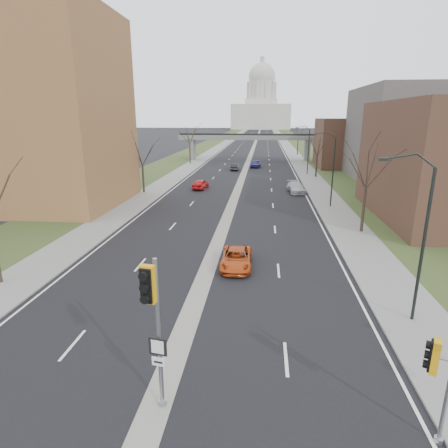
% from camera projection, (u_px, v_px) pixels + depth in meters
% --- Properties ---
extents(ground, '(700.00, 700.00, 0.00)m').
position_uv_depth(ground, '(165.00, 381.00, 15.30)').
color(ground, black).
rests_on(ground, ground).
extents(road_surface, '(20.00, 600.00, 0.01)m').
position_uv_depth(road_surface, '(256.00, 142.00, 158.62)').
color(road_surface, black).
rests_on(road_surface, ground).
extents(median_strip, '(1.20, 600.00, 0.02)m').
position_uv_depth(median_strip, '(256.00, 142.00, 158.62)').
color(median_strip, gray).
rests_on(median_strip, ground).
extents(sidewalk_right, '(4.00, 600.00, 0.12)m').
position_uv_depth(sidewalk_right, '(284.00, 142.00, 157.38)').
color(sidewalk_right, gray).
rests_on(sidewalk_right, ground).
extents(sidewalk_left, '(4.00, 600.00, 0.12)m').
position_uv_depth(sidewalk_left, '(228.00, 142.00, 159.82)').
color(sidewalk_left, gray).
rests_on(sidewalk_left, ground).
extents(grass_verge_right, '(8.00, 600.00, 0.10)m').
position_uv_depth(grass_verge_right, '(299.00, 142.00, 156.78)').
color(grass_verge_right, '#2B3F1D').
rests_on(grass_verge_right, ground).
extents(grass_verge_left, '(8.00, 600.00, 0.10)m').
position_uv_depth(grass_verge_left, '(214.00, 141.00, 160.43)').
color(grass_verge_left, '#2B3F1D').
rests_on(grass_verge_left, ground).
extents(apartment_building, '(25.00, 16.00, 22.00)m').
position_uv_depth(apartment_building, '(9.00, 111.00, 43.55)').
color(apartment_building, '#92623A').
rests_on(apartment_building, ground).
extents(commercial_block_mid, '(18.00, 22.00, 15.00)m').
position_uv_depth(commercial_block_mid, '(416.00, 135.00, 60.06)').
color(commercial_block_mid, '#585550').
rests_on(commercial_block_mid, ground).
extents(commercial_block_far, '(14.00, 14.00, 10.00)m').
position_uv_depth(commercial_block_far, '(352.00, 143.00, 78.56)').
color(commercial_block_far, '#533427').
rests_on(commercial_block_far, ground).
extents(pedestrian_bridge, '(34.00, 3.00, 6.45)m').
position_uv_depth(pedestrian_bridge, '(249.00, 140.00, 90.39)').
color(pedestrian_bridge, slate).
rests_on(pedestrian_bridge, ground).
extents(capitol, '(48.00, 42.00, 55.75)m').
position_uv_depth(capitol, '(261.00, 106.00, 315.89)').
color(capitol, beige).
rests_on(capitol, ground).
extents(streetlight_near, '(2.61, 0.20, 8.70)m').
position_uv_depth(streetlight_near, '(414.00, 192.00, 17.99)').
color(streetlight_near, black).
rests_on(streetlight_near, sidewalk_right).
extents(streetlight_mid, '(2.61, 0.20, 8.70)m').
position_uv_depth(streetlight_mid, '(328.00, 148.00, 42.83)').
color(streetlight_mid, black).
rests_on(streetlight_mid, sidewalk_right).
extents(streetlight_far, '(2.61, 0.20, 8.70)m').
position_uv_depth(streetlight_far, '(305.00, 136.00, 67.67)').
color(streetlight_far, black).
rests_on(streetlight_far, sidewalk_right).
extents(tree_left_b, '(6.75, 6.75, 8.81)m').
position_uv_depth(tree_left_b, '(141.00, 148.00, 51.20)').
color(tree_left_b, '#382B21').
rests_on(tree_left_b, sidewalk_left).
extents(tree_left_c, '(7.65, 7.65, 9.99)m').
position_uv_depth(tree_left_c, '(189.00, 132.00, 83.46)').
color(tree_left_c, '#382B21').
rests_on(tree_left_c, sidewalk_left).
extents(tree_right_a, '(7.20, 7.20, 9.40)m').
position_uv_depth(tree_right_a, '(369.00, 161.00, 33.16)').
color(tree_right_a, '#382B21').
rests_on(tree_right_a, sidewalk_right).
extents(tree_right_b, '(6.30, 6.30, 8.22)m').
position_uv_depth(tree_right_b, '(318.00, 144.00, 64.92)').
color(tree_right_b, '#382B21').
rests_on(tree_right_b, sidewalk_right).
extents(tree_right_c, '(7.65, 7.65, 9.99)m').
position_uv_depth(tree_right_c, '(299.00, 129.00, 102.80)').
color(tree_right_c, '#382B21').
rests_on(tree_right_c, sidewalk_right).
extents(signal_pole_median, '(0.70, 0.98, 5.89)m').
position_uv_depth(signal_pole_median, '(153.00, 311.00, 12.62)').
color(signal_pole_median, gray).
rests_on(signal_pole_median, ground).
extents(signal_pole_right, '(0.87, 1.21, 5.24)m').
position_uv_depth(signal_pole_right, '(448.00, 355.00, 11.42)').
color(signal_pole_right, gray).
rests_on(signal_pole_right, ground).
extents(car_left_near, '(2.18, 4.47, 1.47)m').
position_uv_depth(car_left_near, '(201.00, 184.00, 55.74)').
color(car_left_near, red).
rests_on(car_left_near, ground).
extents(car_left_far, '(1.47, 4.11, 1.35)m').
position_uv_depth(car_left_far, '(235.00, 167.00, 75.03)').
color(car_left_far, black).
rests_on(car_left_far, ground).
extents(car_right_near, '(2.24, 4.71, 1.30)m').
position_uv_depth(car_right_near, '(236.00, 258.00, 26.77)').
color(car_right_near, '#BB4413').
rests_on(car_right_near, ground).
extents(car_right_mid, '(2.64, 5.27, 1.47)m').
position_uv_depth(car_right_mid, '(296.00, 188.00, 52.90)').
color(car_right_mid, '#A8A7AF').
rests_on(car_right_mid, ground).
extents(car_right_far, '(2.33, 4.68, 1.53)m').
position_uv_depth(car_right_far, '(256.00, 164.00, 79.23)').
color(car_right_far, navy).
rests_on(car_right_far, ground).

